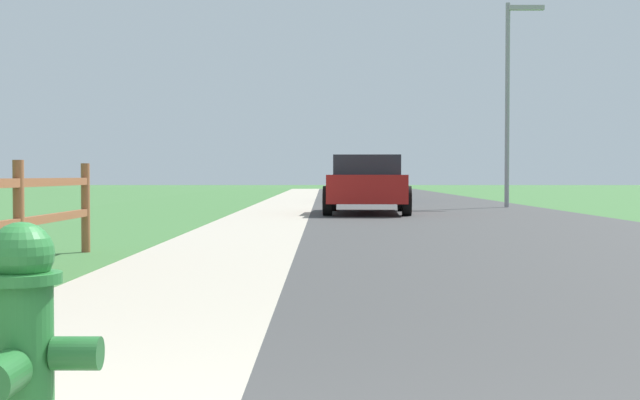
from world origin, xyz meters
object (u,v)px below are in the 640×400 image
at_px(street_lamp, 511,86).
at_px(fire_hydrant, 21,350).
at_px(parked_car_blue, 369,181).
at_px(parked_suv_red, 367,184).

bearing_deg(street_lamp, fire_hydrant, -106.15).
bearing_deg(parked_car_blue, parked_suv_red, -93.27).
distance_m(parked_car_blue, street_lamp, 8.36).
bearing_deg(fire_hydrant, parked_suv_red, 83.79).
bearing_deg(parked_suv_red, fire_hydrant, -96.21).
distance_m(fire_hydrant, parked_car_blue, 30.04).
relative_size(parked_suv_red, parked_car_blue, 0.92).
distance_m(parked_suv_red, parked_car_blue, 10.73).
height_order(parked_car_blue, street_lamp, street_lamp).
bearing_deg(parked_suv_red, street_lamp, 40.91).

